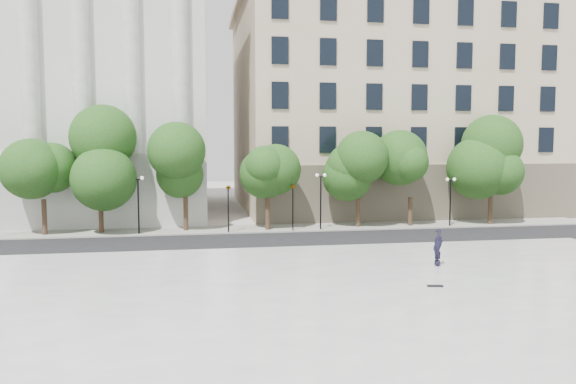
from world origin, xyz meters
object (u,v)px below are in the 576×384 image
Objects in this scene: skateboard at (435,286)px; person_lying at (437,261)px; traffic_light_east at (293,183)px; traffic_light_west at (228,186)px.

person_lying is at bearing 77.87° from skateboard.
traffic_light_east reaches higher than person_lying.
traffic_light_east is at bearing 112.67° from skateboard.
traffic_light_east is (4.94, -0.00, 0.15)m from traffic_light_west.
person_lying is (5.00, -15.00, -3.05)m from traffic_light_east.
person_lying is at bearing -71.56° from traffic_light_east.
traffic_light_west is 18.23m from person_lying.
traffic_light_west reaches higher than skateboard.
person_lying is at bearing -56.47° from traffic_light_west.
person_lying reaches higher than skateboard.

